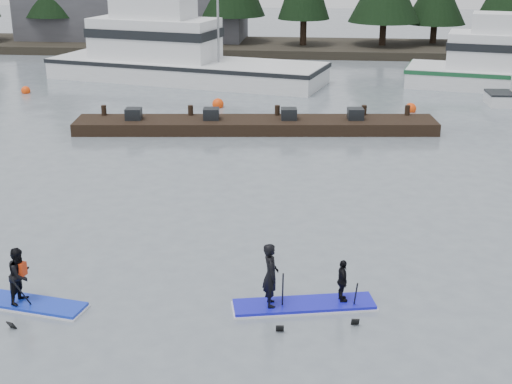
# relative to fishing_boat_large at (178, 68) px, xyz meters

# --- Properties ---
(ground) EXTENTS (160.00, 160.00, 0.00)m
(ground) POSITION_rel_fishing_boat_large_xyz_m (7.29, -29.27, -0.73)
(ground) COLOR slate
(ground) RESTS_ON ground
(far_shore) EXTENTS (70.00, 8.00, 0.60)m
(far_shore) POSITION_rel_fishing_boat_large_xyz_m (7.29, 12.73, -0.43)
(far_shore) COLOR #2D281E
(far_shore) RESTS_ON ground
(treeline) EXTENTS (60.00, 4.00, 8.00)m
(treeline) POSITION_rel_fishing_boat_large_xyz_m (7.29, 12.73, -0.73)
(treeline) COLOR black
(treeline) RESTS_ON ground
(waterfront_building) EXTENTS (18.00, 6.00, 5.00)m
(waterfront_building) POSITION_rel_fishing_boat_large_xyz_m (-6.71, 14.73, 1.77)
(waterfront_building) COLOR #4C4C51
(waterfront_building) RESTS_ON ground
(fishing_boat_large) EXTENTS (17.61, 8.66, 9.66)m
(fishing_boat_large) POSITION_rel_fishing_boat_large_xyz_m (0.00, 0.00, 0.00)
(fishing_boat_large) COLOR white
(fishing_boat_large) RESTS_ON ground
(floating_dock) EXTENTS (16.38, 3.86, 0.54)m
(floating_dock) POSITION_rel_fishing_boat_large_xyz_m (6.08, -11.91, -0.46)
(floating_dock) COLOR black
(floating_dock) RESTS_ON ground
(buoy_a) EXTENTS (0.51, 0.51, 0.51)m
(buoy_a) POSITION_rel_fishing_boat_large_xyz_m (-7.75, -4.85, -0.73)
(buoy_a) COLOR #FF460C
(buoy_a) RESTS_ON ground
(buoy_b) EXTENTS (0.60, 0.60, 0.60)m
(buoy_b) POSITION_rel_fishing_boat_large_xyz_m (3.63, -7.28, -0.73)
(buoy_b) COLOR #FF460C
(buoy_b) RESTS_ON ground
(buoy_d) EXTENTS (0.58, 0.58, 0.58)m
(buoy_d) POSITION_rel_fishing_boat_large_xyz_m (13.44, -7.29, -0.73)
(buoy_d) COLOR #FF460C
(buoy_d) RESTS_ON ground
(paddleboard_solo) EXTENTS (3.14, 1.33, 1.90)m
(paddleboard_solo) POSITION_rel_fishing_boat_large_xyz_m (2.32, -28.76, -0.19)
(paddleboard_solo) COLOR #1531C9
(paddleboard_solo) RESTS_ON ground
(paddleboard_duo) EXTENTS (3.41, 1.55, 2.21)m
(paddleboard_duo) POSITION_rel_fishing_boat_large_xyz_m (8.81, -28.19, -0.21)
(paddleboard_duo) COLOR #1516C9
(paddleboard_duo) RESTS_ON ground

